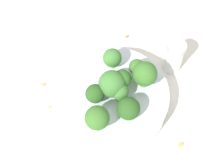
# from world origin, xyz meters

# --- Properties ---
(ground_plane) EXTENTS (3.00, 3.00, 0.00)m
(ground_plane) POSITION_xyz_m (0.00, 0.00, 0.00)
(ground_plane) COLOR silver
(bowl) EXTENTS (0.23, 0.23, 0.05)m
(bowl) POSITION_xyz_m (0.00, 0.00, 0.03)
(bowl) COLOR silver
(bowl) RESTS_ON ground_plane
(broccoli_floret_0) EXTENTS (0.04, 0.04, 0.05)m
(broccoli_floret_0) POSITION_xyz_m (-0.02, -0.02, 0.08)
(broccoli_floret_0) COLOR #84AD66
(broccoli_floret_0) RESTS_ON bowl
(broccoli_floret_1) EXTENTS (0.03, 0.03, 0.04)m
(broccoli_floret_1) POSITION_xyz_m (-0.04, -0.05, 0.08)
(broccoli_floret_1) COLOR #8EB770
(broccoli_floret_1) RESTS_ON bowl
(broccoli_floret_2) EXTENTS (0.05, 0.05, 0.06)m
(broccoli_floret_2) POSITION_xyz_m (0.00, -0.00, 0.08)
(broccoli_floret_2) COLOR #8EB770
(broccoli_floret_2) RESTS_ON bowl
(broccoli_floret_3) EXTENTS (0.04, 0.04, 0.05)m
(broccoli_floret_3) POSITION_xyz_m (-0.04, 0.04, 0.08)
(broccoli_floret_3) COLOR #84AD66
(broccoli_floret_3) RESTS_ON bowl
(broccoli_floret_4) EXTENTS (0.05, 0.05, 0.06)m
(broccoli_floret_4) POSITION_xyz_m (-0.06, -0.03, 0.09)
(broccoli_floret_4) COLOR #84AD66
(broccoli_floret_4) RESTS_ON bowl
(broccoli_floret_5) EXTENTS (0.03, 0.03, 0.04)m
(broccoli_floret_5) POSITION_xyz_m (-0.02, 0.01, 0.07)
(broccoli_floret_5) COLOR #8EB770
(broccoli_floret_5) RESTS_ON bowl
(broccoli_floret_6) EXTENTS (0.04, 0.04, 0.06)m
(broccoli_floret_6) POSITION_xyz_m (0.02, 0.08, 0.08)
(broccoli_floret_6) COLOR #7A9E5B
(broccoli_floret_6) RESTS_ON bowl
(broccoli_floret_7) EXTENTS (0.04, 0.04, 0.05)m
(broccoli_floret_7) POSITION_xyz_m (0.01, -0.06, 0.08)
(broccoli_floret_7) COLOR #8EB770
(broccoli_floret_7) RESTS_ON bowl
(broccoli_floret_8) EXTENTS (0.04, 0.04, 0.04)m
(broccoli_floret_8) POSITION_xyz_m (0.03, 0.02, 0.07)
(broccoli_floret_8) COLOR #7A9E5B
(broccoli_floret_8) RESTS_ON bowl
(pepper_shaker) EXTENTS (0.04, 0.04, 0.08)m
(pepper_shaker) POSITION_xyz_m (-0.12, -0.11, 0.04)
(pepper_shaker) COLOR silver
(pepper_shaker) RESTS_ON ground_plane
(almond_crumb_0) EXTENTS (0.01, 0.01, 0.01)m
(almond_crumb_0) POSITION_xyz_m (-0.15, 0.07, 0.00)
(almond_crumb_0) COLOR tan
(almond_crumb_0) RESTS_ON ground_plane
(almond_crumb_1) EXTENTS (0.01, 0.01, 0.01)m
(almond_crumb_1) POSITION_xyz_m (-0.01, -0.19, 0.00)
(almond_crumb_1) COLOR olive
(almond_crumb_1) RESTS_ON ground_plane
(almond_crumb_2) EXTENTS (0.01, 0.01, 0.01)m
(almond_crumb_2) POSITION_xyz_m (0.16, -0.02, 0.00)
(almond_crumb_2) COLOR tan
(almond_crumb_2) RESTS_ON ground_plane
(almond_crumb_3) EXTENTS (0.01, 0.01, 0.01)m
(almond_crumb_3) POSITION_xyz_m (0.13, 0.03, 0.00)
(almond_crumb_3) COLOR tan
(almond_crumb_3) RESTS_ON ground_plane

